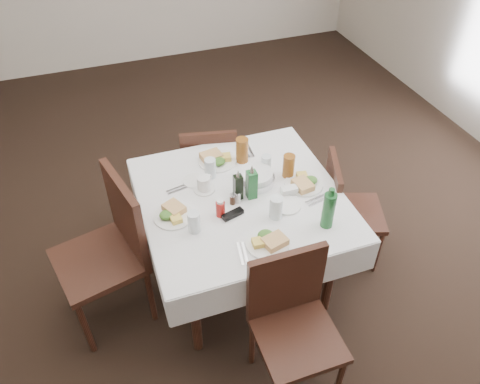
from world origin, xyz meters
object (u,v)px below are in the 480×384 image
Objects in this scene: water_w at (194,222)px; ketchup_bottle at (220,208)px; bread_basket at (256,177)px; chair_west at (112,244)px; chair_east at (344,206)px; chair_south at (292,316)px; green_bottle at (329,210)px; coffee_mug at (204,184)px; oil_cruet_green at (252,183)px; chair_north at (209,166)px; water_s at (276,207)px; water_e at (266,164)px; oil_cruet_dark at (238,186)px; water_n at (210,168)px; dining_table at (241,207)px.

water_w reaches higher than ketchup_bottle.
chair_west is at bearing -176.70° from bread_basket.
chair_south is at bearing -135.14° from chair_east.
coffee_mug is at bearing 136.82° from green_bottle.
green_bottle reaches higher than oil_cruet_green.
green_bottle reaches higher than chair_north.
chair_west reaches higher than coffee_mug.
oil_cruet_green reaches higher than coffee_mug.
bread_basket is at bearing -77.65° from chair_north.
chair_east is 0.70m from bread_basket.
water_s is (-0.61, -0.21, 0.36)m from chair_east.
water_e is 0.56× the size of oil_cruet_dark.
water_n is at bearing 169.09° from water_e.
water_w is 0.43m from oil_cruet_green.
bread_basket is (0.25, -0.15, -0.03)m from water_n.
water_w is (0.46, -0.22, 0.24)m from chair_west.
water_s is at bearing 78.17° from chair_south.
chair_south reaches higher than chair_north.
ketchup_bottle is at bearing 107.08° from chair_south.
water_s is 0.33m from bread_basket.
coffee_mug is (-0.19, -0.57, 0.33)m from chair_north.
dining_table is 0.27m from coffee_mug.
oil_cruet_dark is at bearing -39.24° from coffee_mug.
chair_east reaches higher than dining_table.
water_w is at bearing -115.34° from coffee_mug.
chair_north is 7.26× the size of ketchup_bottle.
chair_east is 3.46× the size of oil_cruet_green.
ketchup_bottle is (0.64, -0.16, 0.23)m from chair_west.
oil_cruet_green is (0.08, -0.02, 0.01)m from oil_cruet_dark.
oil_cruet_green is at bearing -32.35° from coffee_mug.
dining_table is 9.37× the size of water_w.
chair_south is (0.02, -0.73, -0.16)m from dining_table.
coffee_mug is (-0.25, 0.16, -0.06)m from oil_cruet_green.
water_s is 0.30m from green_bottle.
water_w is (-0.22, -0.43, -0.00)m from water_n.
water_e reaches higher than coffee_mug.
chair_north is 5.98× the size of water_s.
bread_basket is (0.13, -0.61, 0.32)m from chair_north.
green_bottle reaches higher than water_e.
chair_north is 1.23m from green_bottle.
water_n is 0.63× the size of oil_cruet_dark.
dining_table is 0.20m from oil_cruet_green.
coffee_mug is at bearing 173.07° from bread_basket.
water_w is (-0.34, -0.89, 0.35)m from chair_north.
chair_east is 3.49× the size of bread_basket.
bread_basket is 0.99× the size of oil_cruet_green.
chair_north is 0.82× the size of chair_west.
water_e reaches higher than bread_basket.
chair_west is at bearing 159.69° from green_bottle.
chair_south is at bearing -103.00° from water_e.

